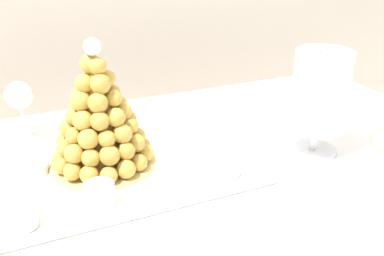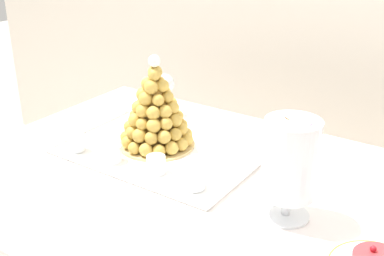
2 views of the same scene
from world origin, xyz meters
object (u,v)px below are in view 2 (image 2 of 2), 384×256
Objects in this scene: creme_brulee_ramekin at (126,128)px; macaron_goblet at (290,160)px; croquembouche at (156,112)px; dessert_cup_left at (76,142)px; dessert_cup_centre at (156,165)px; dessert_cup_mid_right at (195,179)px; serving_tray at (159,152)px; wine_glass at (164,85)px; dessert_cup_mid_left at (112,154)px.

creme_brulee_ramekin is 0.69m from macaron_goblet.
croquembouche reaches higher than dessert_cup_left.
dessert_cup_centre is 0.14m from dessert_cup_mid_right.
croquembouche reaches higher than creme_brulee_ramekin.
serving_tray is at bearing 124.37° from dessert_cup_centre.
macaron_goblet is at bearing -13.71° from creme_brulee_ramekin.
serving_tray is 3.91× the size of wine_glass.
dessert_cup_left and dessert_cup_mid_right have the same top height.
dessert_cup_centre is 0.91× the size of dessert_cup_mid_right.
dessert_cup_mid_right is 0.44m from creme_brulee_ramekin.
dessert_cup_left is at bearing -177.84° from dessert_cup_mid_left.
croquembouche reaches higher than dessert_cup_centre.
croquembouche reaches higher than wine_glass.
dessert_cup_mid_left is at bearing 2.16° from dessert_cup_left.
wine_glass is (-0.65, 0.37, -0.04)m from macaron_goblet.
croquembouche is 0.26m from dessert_cup_left.
croquembouche is at bearing 148.58° from dessert_cup_mid_right.
macaron_goblet reaches higher than serving_tray.
dessert_cup_mid_right is 0.28m from macaron_goblet.
croquembouche is 0.19m from creme_brulee_ramekin.
serving_tray is 10.67× the size of dessert_cup_left.
dessert_cup_mid_left is (-0.04, -0.16, -0.09)m from croquembouche.
serving_tray is 10.05× the size of dessert_cup_mid_left.
wine_glass reaches higher than dessert_cup_centre.
wine_glass is (-0.18, 0.27, 0.11)m from serving_tray.
dessert_cup_mid_right is 0.72× the size of creme_brulee_ramekin.
dessert_cup_centre is (0.08, -0.12, 0.03)m from serving_tray.
serving_tray is at bearing -17.68° from creme_brulee_ramekin.
croquembouche reaches higher than dessert_cup_mid_right.
wine_glass is at bearing 85.14° from dessert_cup_left.
dessert_cup_mid_right is (0.14, -0.01, 0.00)m from dessert_cup_centre.
serving_tray is 0.26m from dessert_cup_left.
dessert_cup_mid_right is at bearing -31.42° from croquembouche.
dessert_cup_left is 1.04× the size of dessert_cup_centre.
dessert_cup_mid_right reaches higher than serving_tray.
dessert_cup_centre reaches higher than dessert_cup_mid_left.
creme_brulee_ramekin is at bearing 81.70° from dessert_cup_left.
creme_brulee_ramekin is 0.53× the size of wine_glass.
dessert_cup_left is 0.14m from dessert_cup_mid_left.
croquembouche is 5.45× the size of dessert_cup_centre.
wine_glass reaches higher than dessert_cup_mid_right.
serving_tray is at bearing 150.41° from dessert_cup_mid_right.
croquembouche is at bearing -58.14° from wine_glass.
serving_tray is at bearing 32.56° from dessert_cup_left.
dessert_cup_centre is at bearing -52.79° from croquembouche.
wine_glass is (-0.15, 0.24, -0.01)m from croquembouche.
wine_glass is at bearing 123.71° from serving_tray.
creme_brulee_ramekin is 0.23m from wine_glass.
wine_glass is at bearing 88.38° from creme_brulee_ramekin.
wine_glass is at bearing 135.18° from dessert_cup_mid_right.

